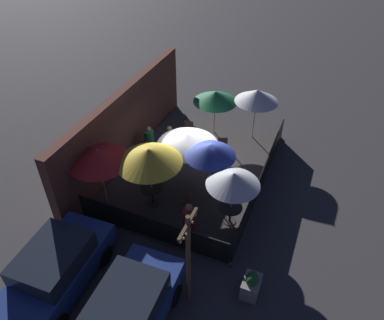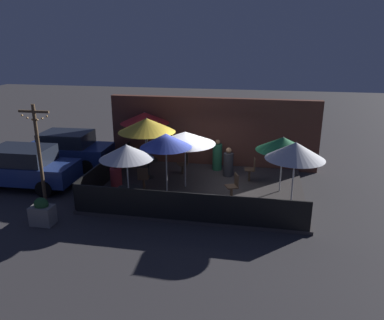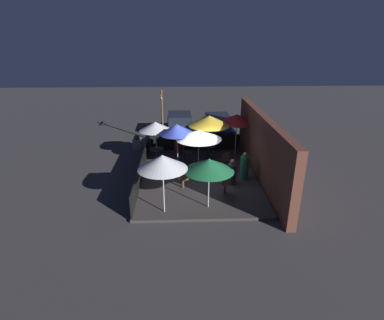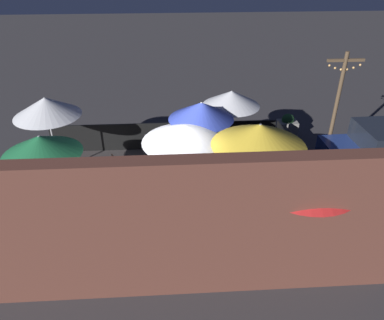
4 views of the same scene
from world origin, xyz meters
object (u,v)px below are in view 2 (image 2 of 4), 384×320
(patio_chair_1, at_px, (184,163))
(patron_1, at_px, (217,156))
(patio_chair_3, at_px, (251,169))
(patio_umbrella_1, at_px, (126,152))
(patio_umbrella_4, at_px, (295,151))
(patron_0, at_px, (116,179))
(patio_umbrella_3, at_px, (166,140))
(planter_box, at_px, (42,212))
(light_post, at_px, (39,149))
(parked_car_1, at_px, (68,149))
(patio_chair_0, at_px, (233,185))
(dining_table_0, at_px, (148,164))
(parked_car_0, at_px, (23,167))
(dining_table_1, at_px, (129,192))
(patio_umbrella_0, at_px, (147,125))
(patio_chair_2, at_px, (143,177))
(patron_2, at_px, (228,163))
(patio_umbrella_6, at_px, (145,118))
(patio_umbrella_5, at_px, (283,144))
(patio_umbrella_2, at_px, (185,138))

(patio_chair_1, xyz_separation_m, patron_1, (1.31, 0.78, 0.12))
(patio_chair_3, bearing_deg, patio_umbrella_1, 34.68)
(patio_umbrella_4, relative_size, patron_0, 1.97)
(patio_umbrella_3, bearing_deg, planter_box, -142.60)
(planter_box, distance_m, light_post, 2.42)
(parked_car_1, bearing_deg, patio_chair_0, -19.98)
(dining_table_0, distance_m, parked_car_0, 4.83)
(dining_table_1, distance_m, parked_car_0, 4.93)
(patio_umbrella_0, bearing_deg, patron_1, 29.22)
(patio_chair_3, xyz_separation_m, parked_car_0, (-8.70, -1.97, 0.20))
(patio_chair_2, bearing_deg, parked_car_0, 84.88)
(patio_umbrella_3, bearing_deg, parked_car_1, 152.85)
(patio_umbrella_1, xyz_separation_m, parked_car_0, (-4.75, 1.29, -1.25))
(patio_umbrella_3, relative_size, patron_2, 1.92)
(patio_chair_2, bearing_deg, patron_2, -63.86)
(dining_table_0, xyz_separation_m, patio_chair_1, (1.35, 0.71, -0.12))
(patio_umbrella_6, distance_m, patio_chair_2, 3.44)
(patio_umbrella_3, height_order, dining_table_1, patio_umbrella_3)
(planter_box, xyz_separation_m, light_post, (-0.90, 1.59, 1.58))
(patio_umbrella_4, height_order, patio_chair_1, patio_umbrella_4)
(patio_chair_1, bearing_deg, patio_umbrella_0, 0.00)
(patron_2, xyz_separation_m, light_post, (-6.24, -3.52, 1.32))
(patio_chair_3, bearing_deg, patio_chair_0, 67.91)
(patio_umbrella_6, relative_size, parked_car_0, 0.58)
(patio_umbrella_1, distance_m, patio_umbrella_5, 5.60)
(patio_umbrella_3, distance_m, light_post, 4.38)
(patron_1, bearing_deg, patio_chair_2, -106.39)
(parked_car_1, bearing_deg, dining_table_1, -44.50)
(patio_chair_1, distance_m, planter_box, 6.12)
(patio_umbrella_3, height_order, patio_umbrella_6, patio_umbrella_6)
(patio_umbrella_1, height_order, patio_chair_0, patio_umbrella_1)
(patio_umbrella_2, relative_size, patio_umbrella_3, 0.97)
(patio_chair_2, height_order, patron_0, patron_0)
(patio_umbrella_1, height_order, patron_0, patio_umbrella_1)
(patio_chair_2, relative_size, patron_0, 0.76)
(patio_umbrella_5, relative_size, patio_chair_2, 2.28)
(planter_box, bearing_deg, light_post, 119.49)
(patron_1, bearing_deg, patio_chair_3, -12.09)
(patio_umbrella_1, height_order, planter_box, patio_umbrella_1)
(dining_table_1, height_order, patio_chair_3, patio_chair_3)
(patio_chair_1, distance_m, patio_chair_3, 2.83)
(planter_box, xyz_separation_m, parked_car_1, (-1.93, 5.29, 0.44))
(patron_1, bearing_deg, patio_umbrella_2, -89.07)
(patron_2, relative_size, light_post, 0.35)
(patio_umbrella_2, xyz_separation_m, dining_table_0, (-1.69, 0.68, -1.35))
(patio_umbrella_5, xyz_separation_m, light_post, (-8.29, -2.23, 0.01))
(patio_chair_0, bearing_deg, parked_car_1, -40.74)
(patio_umbrella_2, height_order, patio_umbrella_6, patio_umbrella_6)
(patio_chair_1, relative_size, parked_car_1, 0.23)
(patio_umbrella_4, xyz_separation_m, patio_umbrella_6, (-6.13, 3.87, 0.03))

